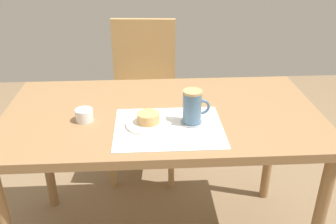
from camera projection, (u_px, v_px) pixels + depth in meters
dining_table at (162, 127)px, 1.61m from camera, size 1.33×0.73×0.73m
wooden_chair at (143, 93)px, 2.30m from camera, size 0.45×0.45×0.94m
placemat at (169, 128)px, 1.44m from camera, size 0.42×0.34×0.00m
pastry_plate at (149, 123)px, 1.46m from camera, size 0.18×0.18×0.01m
pastry at (148, 118)px, 1.45m from camera, size 0.09×0.09×0.04m
coffee_coaster at (192, 122)px, 1.47m from camera, size 0.09×0.09×0.00m
coffee_mug at (193, 107)px, 1.44m from camera, size 0.11×0.07×0.13m
sugar_bowl at (84, 115)px, 1.49m from camera, size 0.07×0.07×0.05m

